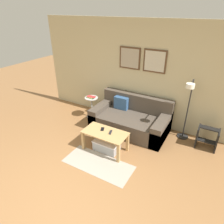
{
  "coord_description": "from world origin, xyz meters",
  "views": [
    {
      "loc": [
        1.81,
        -1.29,
        2.76
      ],
      "look_at": [
        0.03,
        1.83,
        0.85
      ],
      "focal_mm": 32.0,
      "sensor_mm": 36.0,
      "label": 1
    }
  ],
  "objects_px": {
    "couch": "(131,119)",
    "coffee_table": "(105,136)",
    "book_stack": "(91,97)",
    "remote_control": "(111,132)",
    "floor_lamp": "(187,106)",
    "side_table": "(92,105)",
    "storage_bin": "(107,145)",
    "cell_phone": "(102,129)",
    "step_stool": "(207,138)"
  },
  "relations": [
    {
      "from": "couch",
      "to": "coffee_table",
      "type": "height_order",
      "value": "couch"
    },
    {
      "from": "coffee_table",
      "to": "book_stack",
      "type": "height_order",
      "value": "book_stack"
    },
    {
      "from": "book_stack",
      "to": "remote_control",
      "type": "bearing_deg",
      "value": -40.03
    },
    {
      "from": "floor_lamp",
      "to": "side_table",
      "type": "xyz_separation_m",
      "value": [
        -2.43,
        -0.1,
        -0.53
      ]
    },
    {
      "from": "couch",
      "to": "side_table",
      "type": "distance_m",
      "value": 1.2
    },
    {
      "from": "floor_lamp",
      "to": "side_table",
      "type": "bearing_deg",
      "value": -177.54
    },
    {
      "from": "side_table",
      "to": "remote_control",
      "type": "bearing_deg",
      "value": -40.37
    },
    {
      "from": "floor_lamp",
      "to": "remote_control",
      "type": "relative_size",
      "value": 9.6
    },
    {
      "from": "coffee_table",
      "to": "remote_control",
      "type": "relative_size",
      "value": 6.21
    },
    {
      "from": "coffee_table",
      "to": "storage_bin",
      "type": "bearing_deg",
      "value": 19.37
    },
    {
      "from": "floor_lamp",
      "to": "cell_phone",
      "type": "bearing_deg",
      "value": -143.12
    },
    {
      "from": "book_stack",
      "to": "cell_phone",
      "type": "distance_m",
      "value": 1.39
    },
    {
      "from": "remote_control",
      "to": "step_stool",
      "type": "height_order",
      "value": "remote_control"
    },
    {
      "from": "coffee_table",
      "to": "side_table",
      "type": "distance_m",
      "value": 1.51
    },
    {
      "from": "floor_lamp",
      "to": "cell_phone",
      "type": "relative_size",
      "value": 10.29
    },
    {
      "from": "side_table",
      "to": "cell_phone",
      "type": "height_order",
      "value": "side_table"
    },
    {
      "from": "storage_bin",
      "to": "side_table",
      "type": "height_order",
      "value": "side_table"
    },
    {
      "from": "floor_lamp",
      "to": "storage_bin",
      "type": "bearing_deg",
      "value": -138.83
    },
    {
      "from": "storage_bin",
      "to": "side_table",
      "type": "distance_m",
      "value": 1.55
    },
    {
      "from": "side_table",
      "to": "book_stack",
      "type": "height_order",
      "value": "book_stack"
    },
    {
      "from": "couch",
      "to": "step_stool",
      "type": "height_order",
      "value": "couch"
    },
    {
      "from": "couch",
      "to": "storage_bin",
      "type": "height_order",
      "value": "couch"
    },
    {
      "from": "couch",
      "to": "floor_lamp",
      "type": "relative_size",
      "value": 1.28
    },
    {
      "from": "floor_lamp",
      "to": "book_stack",
      "type": "xyz_separation_m",
      "value": [
        -2.43,
        -0.12,
        -0.27
      ]
    },
    {
      "from": "floor_lamp",
      "to": "cell_phone",
      "type": "height_order",
      "value": "floor_lamp"
    },
    {
      "from": "remote_control",
      "to": "cell_phone",
      "type": "distance_m",
      "value": 0.22
    },
    {
      "from": "cell_phone",
      "to": "step_stool",
      "type": "relative_size",
      "value": 0.3
    },
    {
      "from": "floor_lamp",
      "to": "coffee_table",
      "type": "bearing_deg",
      "value": -139.25
    },
    {
      "from": "storage_bin",
      "to": "coffee_table",
      "type": "bearing_deg",
      "value": -160.63
    },
    {
      "from": "coffee_table",
      "to": "floor_lamp",
      "type": "distance_m",
      "value": 1.86
    },
    {
      "from": "couch",
      "to": "coffee_table",
      "type": "xyz_separation_m",
      "value": [
        -0.11,
        -1.03,
        0.08
      ]
    },
    {
      "from": "step_stool",
      "to": "storage_bin",
      "type": "bearing_deg",
      "value": -147.57
    },
    {
      "from": "book_stack",
      "to": "coffee_table",
      "type": "bearing_deg",
      "value": -44.06
    },
    {
      "from": "cell_phone",
      "to": "side_table",
      "type": "bearing_deg",
      "value": 110.59
    },
    {
      "from": "remote_control",
      "to": "cell_phone",
      "type": "height_order",
      "value": "remote_control"
    },
    {
      "from": "book_stack",
      "to": "step_stool",
      "type": "height_order",
      "value": "book_stack"
    },
    {
      "from": "storage_bin",
      "to": "side_table",
      "type": "xyz_separation_m",
      "value": [
        -1.11,
        1.05,
        0.24
      ]
    },
    {
      "from": "step_stool",
      "to": "floor_lamp",
      "type": "bearing_deg",
      "value": -178.31
    },
    {
      "from": "couch",
      "to": "book_stack",
      "type": "distance_m",
      "value": 1.24
    },
    {
      "from": "couch",
      "to": "coffee_table",
      "type": "distance_m",
      "value": 1.04
    },
    {
      "from": "floor_lamp",
      "to": "step_stool",
      "type": "xyz_separation_m",
      "value": [
        0.52,
        0.02,
        -0.63
      ]
    },
    {
      "from": "step_stool",
      "to": "coffee_table",
      "type": "bearing_deg",
      "value": -147.78
    },
    {
      "from": "storage_bin",
      "to": "cell_phone",
      "type": "distance_m",
      "value": 0.37
    },
    {
      "from": "coffee_table",
      "to": "floor_lamp",
      "type": "relative_size",
      "value": 0.65
    },
    {
      "from": "cell_phone",
      "to": "step_stool",
      "type": "distance_m",
      "value": 2.27
    },
    {
      "from": "couch",
      "to": "cell_phone",
      "type": "relative_size",
      "value": 13.12
    },
    {
      "from": "couch",
      "to": "cell_phone",
      "type": "distance_m",
      "value": 1.0
    },
    {
      "from": "remote_control",
      "to": "step_stool",
      "type": "distance_m",
      "value": 2.1
    },
    {
      "from": "floor_lamp",
      "to": "remote_control",
      "type": "xyz_separation_m",
      "value": [
        -1.24,
        -1.11,
        -0.43
      ]
    },
    {
      "from": "storage_bin",
      "to": "remote_control",
      "type": "xyz_separation_m",
      "value": [
        0.07,
        0.04,
        0.34
      ]
    }
  ]
}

